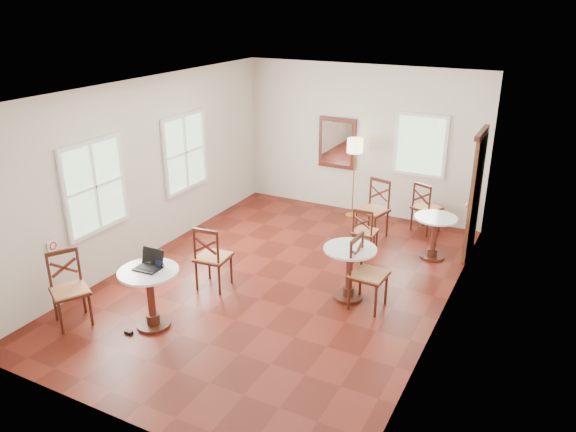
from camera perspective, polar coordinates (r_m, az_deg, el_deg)
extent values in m
plane|color=#5D1910|center=(8.84, -0.90, -6.68)|extent=(7.00, 7.00, 0.00)
cube|color=beige|center=(11.31, 7.53, 7.69)|extent=(5.00, 0.02, 3.00)
cube|color=beige|center=(5.66, -18.12, -7.92)|extent=(5.00, 0.02, 3.00)
cube|color=beige|center=(9.62, -14.25, 4.71)|extent=(0.02, 7.00, 3.00)
cube|color=beige|center=(7.45, 16.24, -0.44)|extent=(0.02, 7.00, 3.00)
cube|color=white|center=(7.87, -1.03, 12.93)|extent=(5.00, 7.00, 0.02)
cube|color=#522C17|center=(9.84, 18.67, 1.85)|extent=(0.06, 0.90, 2.10)
cube|color=#401A10|center=(9.55, 19.34, 8.09)|extent=(0.08, 1.02, 0.08)
sphere|color=#BF8C3F|center=(9.57, 17.96, 1.06)|extent=(0.07, 0.07, 0.07)
cube|color=#511E15|center=(11.47, 5.08, 7.47)|extent=(0.80, 0.05, 1.05)
cube|color=white|center=(11.44, 5.02, 7.44)|extent=(0.64, 0.02, 0.88)
cube|color=white|center=(8.43, -23.06, -2.82)|extent=(0.02, 0.16, 0.16)
torus|color=red|center=(8.42, -22.99, -2.84)|extent=(0.02, 0.12, 0.12)
cube|color=white|center=(8.76, -19.23, 2.86)|extent=(0.06, 1.22, 1.42)
cube|color=white|center=(10.32, -10.52, 6.45)|extent=(0.06, 1.22, 1.42)
cube|color=white|center=(10.94, 13.43, 7.07)|extent=(1.02, 0.06, 1.22)
cylinder|color=#401A10|center=(7.93, -13.63, -10.76)|extent=(0.46, 0.46, 0.05)
cylinder|color=#401A10|center=(7.88, -13.69, -10.20)|extent=(0.18, 0.18, 0.14)
cylinder|color=#511E15|center=(7.71, -13.91, -8.03)|extent=(0.10, 0.10, 0.69)
cylinder|color=#401A10|center=(7.56, -14.13, -5.91)|extent=(0.16, 0.16, 0.07)
cylinder|color=white|center=(7.54, -14.17, -5.57)|extent=(0.80, 0.80, 0.03)
cylinder|color=#401A10|center=(8.41, 6.19, -8.20)|extent=(0.44, 0.44, 0.04)
cylinder|color=#401A10|center=(8.37, 6.22, -7.67)|extent=(0.18, 0.18, 0.13)
cylinder|color=#511E15|center=(8.21, 6.31, -5.66)|extent=(0.10, 0.10, 0.66)
cylinder|color=#401A10|center=(8.08, 6.40, -3.71)|extent=(0.15, 0.15, 0.07)
cylinder|color=white|center=(8.06, 6.41, -3.39)|extent=(0.77, 0.77, 0.03)
cylinder|color=#401A10|center=(9.89, 14.57, -4.05)|extent=(0.41, 0.41, 0.04)
cylinder|color=#401A10|center=(9.86, 14.61, -3.62)|extent=(0.16, 0.16, 0.12)
cylinder|color=#511E15|center=(9.74, 14.78, -1.98)|extent=(0.09, 0.09, 0.61)
cylinder|color=#401A10|center=(9.63, 14.94, -0.42)|extent=(0.14, 0.14, 0.06)
cylinder|color=white|center=(9.61, 14.97, -0.17)|extent=(0.71, 0.71, 0.03)
cylinder|color=#401A10|center=(8.71, -5.85, -5.44)|extent=(0.04, 0.04, 0.49)
cylinder|color=#401A10|center=(8.40, -7.07, -6.56)|extent=(0.04, 0.04, 0.49)
cylinder|color=#401A10|center=(8.88, -8.11, -4.99)|extent=(0.04, 0.04, 0.49)
cylinder|color=#401A10|center=(8.58, -9.38, -6.06)|extent=(0.04, 0.04, 0.49)
cube|color=#401A10|center=(8.53, -7.69, -4.26)|extent=(0.52, 0.52, 0.03)
cube|color=#B07047|center=(8.52, -7.69, -4.17)|extent=(0.50, 0.50, 0.04)
cylinder|color=#401A10|center=(8.17, -7.24, -3.37)|extent=(0.04, 0.04, 0.54)
cylinder|color=#401A10|center=(8.36, -9.60, -2.93)|extent=(0.04, 0.04, 0.54)
cube|color=#401A10|center=(8.16, -8.53, -1.56)|extent=(0.41, 0.08, 0.05)
cube|color=#511E15|center=(8.26, -8.44, -3.08)|extent=(0.35, 0.06, 0.24)
cube|color=#511E15|center=(8.26, -8.44, -3.08)|extent=(0.35, 0.06, 0.24)
cylinder|color=#401A10|center=(8.02, -22.33, -9.66)|extent=(0.04, 0.04, 0.48)
cylinder|color=#401A10|center=(8.36, -22.85, -8.43)|extent=(0.04, 0.04, 0.48)
cylinder|color=#401A10|center=(8.07, -19.63, -9.05)|extent=(0.04, 0.04, 0.48)
cylinder|color=#401A10|center=(8.41, -20.26, -7.86)|extent=(0.04, 0.04, 0.48)
cube|color=#401A10|center=(8.10, -21.50, -7.22)|extent=(0.65, 0.65, 0.03)
cube|color=#B07047|center=(8.09, -21.52, -7.12)|extent=(0.62, 0.62, 0.04)
cylinder|color=#401A10|center=(8.13, -23.37, -5.30)|extent=(0.04, 0.04, 0.54)
cylinder|color=#401A10|center=(8.18, -20.72, -4.73)|extent=(0.04, 0.04, 0.54)
cube|color=#401A10|center=(8.05, -22.28, -3.44)|extent=(0.24, 0.37, 0.05)
cube|color=#511E15|center=(8.15, -22.05, -4.95)|extent=(0.20, 0.31, 0.24)
cube|color=#511E15|center=(8.15, -22.05, -4.95)|extent=(0.20, 0.31, 0.24)
cylinder|color=#401A10|center=(9.82, 9.10, -2.59)|extent=(0.03, 0.03, 0.41)
cylinder|color=#401A10|center=(9.54, 8.47, -3.32)|extent=(0.03, 0.03, 0.41)
cylinder|color=#401A10|center=(9.92, 7.30, -2.25)|extent=(0.03, 0.03, 0.41)
cylinder|color=#401A10|center=(9.63, 6.63, -2.96)|extent=(0.03, 0.03, 0.41)
cube|color=#401A10|center=(9.64, 7.94, -1.64)|extent=(0.40, 0.40, 0.03)
cube|color=#B07047|center=(9.64, 7.94, -1.57)|extent=(0.38, 0.38, 0.04)
cylinder|color=#401A10|center=(9.37, 8.62, -0.92)|extent=(0.03, 0.03, 0.45)
cylinder|color=#401A10|center=(9.46, 6.74, -0.58)|extent=(0.03, 0.03, 0.45)
cube|color=#401A10|center=(9.34, 7.74, 0.44)|extent=(0.35, 0.03, 0.05)
cube|color=#511E15|center=(9.41, 7.68, -0.70)|extent=(0.29, 0.02, 0.20)
cube|color=#511E15|center=(9.41, 7.68, -0.70)|extent=(0.29, 0.02, 0.20)
cylinder|color=#401A10|center=(7.88, 9.00, -8.64)|extent=(0.04, 0.04, 0.50)
cylinder|color=#401A10|center=(8.01, 6.29, -7.96)|extent=(0.04, 0.04, 0.50)
cylinder|color=#401A10|center=(8.21, 10.05, -7.38)|extent=(0.04, 0.04, 0.50)
cylinder|color=#401A10|center=(8.34, 7.44, -6.75)|extent=(0.04, 0.04, 0.50)
cube|color=#401A10|center=(7.99, 8.29, -6.05)|extent=(0.52, 0.52, 0.03)
cube|color=#B07047|center=(7.98, 8.30, -5.95)|extent=(0.49, 0.49, 0.04)
cylinder|color=#401A10|center=(7.76, 6.45, -4.54)|extent=(0.04, 0.04, 0.56)
cylinder|color=#401A10|center=(8.10, 7.62, -3.43)|extent=(0.04, 0.04, 0.56)
cube|color=#401A10|center=(7.82, 7.13, -2.27)|extent=(0.06, 0.43, 0.06)
cube|color=#511E15|center=(7.93, 7.05, -3.90)|extent=(0.05, 0.36, 0.25)
cube|color=#511E15|center=(7.93, 7.05, -3.90)|extent=(0.05, 0.36, 0.25)
cylinder|color=#401A10|center=(10.92, 15.32, -0.43)|extent=(0.04, 0.04, 0.47)
cylinder|color=#401A10|center=(10.63, 14.13, -0.91)|extent=(0.04, 0.04, 0.47)
cylinder|color=#401A10|center=(11.12, 13.79, 0.13)|extent=(0.04, 0.04, 0.47)
cylinder|color=#401A10|center=(10.84, 12.58, -0.33)|extent=(0.04, 0.04, 0.47)
cube|color=#401A10|center=(10.79, 14.07, 0.79)|extent=(0.60, 0.60, 0.03)
cube|color=#B07047|center=(10.79, 14.07, 0.87)|extent=(0.57, 0.57, 0.04)
cylinder|color=#401A10|center=(10.46, 14.37, 1.58)|extent=(0.04, 0.04, 0.52)
cylinder|color=#401A10|center=(10.67, 12.79, 2.12)|extent=(0.04, 0.04, 0.52)
cube|color=#401A10|center=(10.49, 13.69, 3.07)|extent=(0.37, 0.19, 0.05)
cube|color=#511E15|center=(10.56, 13.58, 1.91)|extent=(0.32, 0.16, 0.23)
cube|color=#511E15|center=(10.56, 13.58, 1.91)|extent=(0.32, 0.16, 0.23)
cylinder|color=#401A10|center=(10.36, 7.02, -0.85)|extent=(0.04, 0.04, 0.51)
cylinder|color=#401A10|center=(10.67, 8.32, -0.23)|extent=(0.04, 0.04, 0.51)
cylinder|color=#401A10|center=(10.15, 8.88, -1.45)|extent=(0.04, 0.04, 0.51)
cylinder|color=#401A10|center=(10.47, 10.15, -0.80)|extent=(0.04, 0.04, 0.51)
cube|color=#401A10|center=(10.31, 8.67, 0.52)|extent=(0.62, 0.62, 0.03)
cube|color=#B07047|center=(10.31, 8.68, 0.60)|extent=(0.59, 0.59, 0.05)
cylinder|color=#401A10|center=(10.49, 8.47, 2.51)|extent=(0.04, 0.04, 0.57)
cylinder|color=#401A10|center=(10.28, 10.35, 1.99)|extent=(0.04, 0.04, 0.57)
cube|color=#401A10|center=(10.30, 9.49, 3.62)|extent=(0.43, 0.15, 0.06)
cube|color=#511E15|center=(10.38, 9.40, 2.31)|extent=(0.36, 0.13, 0.25)
cube|color=#511E15|center=(10.38, 9.40, 2.31)|extent=(0.36, 0.13, 0.25)
cylinder|color=#BF8C3F|center=(11.44, 6.58, 0.08)|extent=(0.26, 0.26, 0.03)
cylinder|color=#BF8C3F|center=(11.20, 6.74, 3.53)|extent=(0.02, 0.02, 1.48)
cylinder|color=beige|center=(10.99, 6.91, 7.20)|extent=(0.31, 0.31, 0.28)
cube|color=black|center=(7.56, -14.21, -5.25)|extent=(0.34, 0.26, 0.02)
cube|color=black|center=(7.56, -14.22, -5.17)|extent=(0.28, 0.15, 0.00)
cube|color=black|center=(7.59, -13.73, -4.10)|extent=(0.34, 0.09, 0.23)
cube|color=silver|center=(7.59, -13.73, -4.10)|extent=(0.30, 0.07, 0.19)
ellipsoid|color=black|center=(7.56, -13.43, -5.12)|extent=(0.09, 0.07, 0.03)
cylinder|color=black|center=(7.55, -13.12, -4.82)|extent=(0.09, 0.09, 0.10)
torus|color=black|center=(7.52, -12.82, -4.91)|extent=(0.07, 0.01, 0.07)
cylinder|color=white|center=(7.54, -14.14, -4.96)|extent=(0.06, 0.06, 0.10)
cube|color=black|center=(7.85, -16.06, -11.41)|extent=(0.11, 0.06, 0.04)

